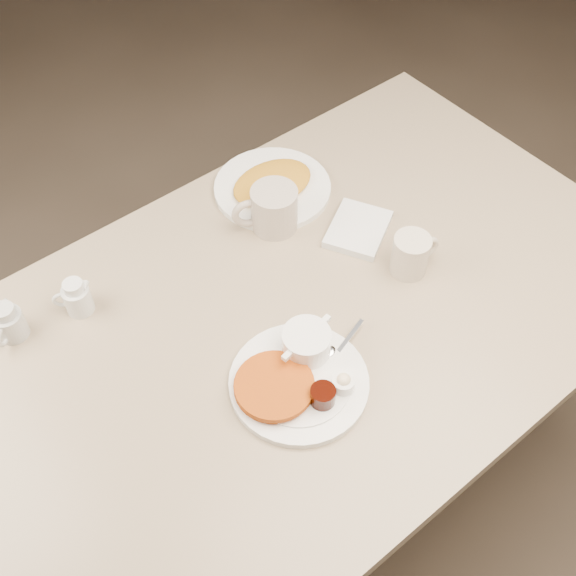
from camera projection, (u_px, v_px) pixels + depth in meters
room at (298, 10)px, 0.88m from camera, size 7.04×8.04×2.84m
diner_table at (294, 362)px, 1.52m from camera, size 1.50×0.90×0.75m
main_plate at (298, 374)px, 1.28m from camera, size 0.33×0.30×0.07m
coffee_mug_near at (411, 254)px, 1.43m from camera, size 0.11×0.09×0.09m
napkin at (358, 229)px, 1.53m from camera, size 0.18×0.17×0.02m
coffee_mug_far at (272, 209)px, 1.51m from camera, size 0.16×0.13×0.10m
creamer_left at (9, 323)px, 1.34m from camera, size 0.08×0.08×0.08m
creamer_right at (77, 298)px, 1.37m from camera, size 0.08×0.06×0.08m
hash_plate at (272, 186)px, 1.60m from camera, size 0.27×0.27×0.04m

